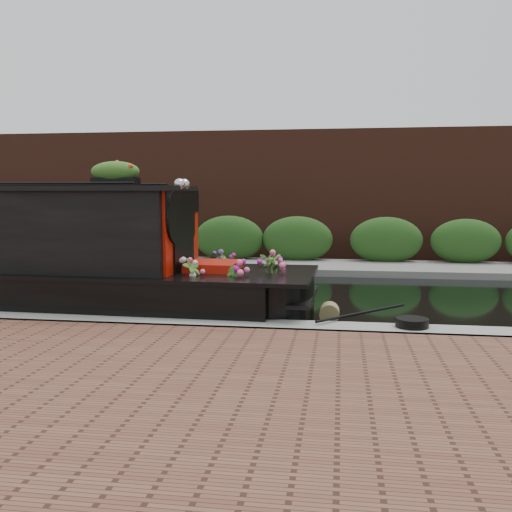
# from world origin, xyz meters

# --- Properties ---
(ground) EXTENTS (80.00, 80.00, 0.00)m
(ground) POSITION_xyz_m (0.00, 0.00, 0.00)
(ground) COLOR black
(ground) RESTS_ON ground
(near_bank_coping) EXTENTS (40.00, 0.60, 0.50)m
(near_bank_coping) POSITION_xyz_m (0.00, -3.30, 0.00)
(near_bank_coping) COLOR gray
(near_bank_coping) RESTS_ON ground
(far_bank_path) EXTENTS (40.00, 2.40, 0.34)m
(far_bank_path) POSITION_xyz_m (0.00, 4.20, 0.00)
(far_bank_path) COLOR slate
(far_bank_path) RESTS_ON ground
(far_hedge) EXTENTS (40.00, 1.10, 2.80)m
(far_hedge) POSITION_xyz_m (0.00, 5.10, 0.00)
(far_hedge) COLOR #214717
(far_hedge) RESTS_ON ground
(far_brick_wall) EXTENTS (40.00, 1.00, 8.00)m
(far_brick_wall) POSITION_xyz_m (0.00, 7.20, 0.00)
(far_brick_wall) COLOR #4B2519
(far_brick_wall) RESTS_ON ground
(rope_fender) EXTENTS (0.31, 0.35, 0.31)m
(rope_fender) POSITION_xyz_m (3.18, -2.01, 0.16)
(rope_fender) COLOR olive
(rope_fender) RESTS_ON ground
(coiled_mooring_rope) EXTENTS (0.45, 0.45, 0.12)m
(coiled_mooring_rope) POSITION_xyz_m (4.31, -3.20, 0.31)
(coiled_mooring_rope) COLOR black
(coiled_mooring_rope) RESTS_ON near_bank_coping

